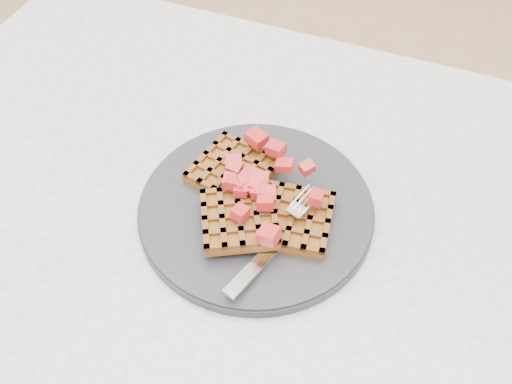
# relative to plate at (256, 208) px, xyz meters

# --- Properties ---
(table) EXTENTS (1.20, 0.80, 0.75)m
(table) POSITION_rel_plate_xyz_m (0.05, -0.02, -0.12)
(table) COLOR silver
(table) RESTS_ON ground
(plate) EXTENTS (0.29, 0.29, 0.02)m
(plate) POSITION_rel_plate_xyz_m (0.00, 0.00, 0.00)
(plate) COLOR black
(plate) RESTS_ON table
(waffles) EXTENTS (0.20, 0.19, 0.03)m
(waffles) POSITION_rel_plate_xyz_m (0.00, -0.00, 0.02)
(waffles) COLOR brown
(waffles) RESTS_ON plate
(strawberry_pile) EXTENTS (0.15, 0.15, 0.02)m
(strawberry_pile) POSITION_rel_plate_xyz_m (0.00, 0.00, 0.05)
(strawberry_pile) COLOR maroon
(strawberry_pile) RESTS_ON waffles
(fork) EXTENTS (0.07, 0.18, 0.02)m
(fork) POSITION_rel_plate_xyz_m (0.05, -0.04, 0.02)
(fork) COLOR silver
(fork) RESTS_ON plate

